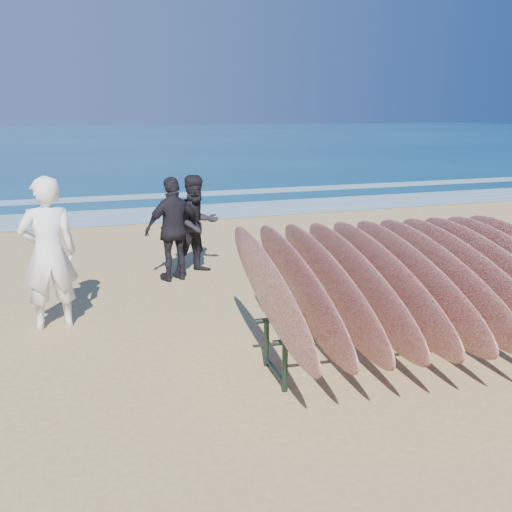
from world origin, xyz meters
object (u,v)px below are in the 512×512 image
(person_dark_b, at_px, (174,229))
(person_white, at_px, (48,253))
(person_dark_a, at_px, (197,224))
(surfboard_rack, at_px, (413,279))

(person_dark_b, bearing_deg, person_white, 28.16)
(person_white, distance_m, person_dark_b, 2.58)
(person_white, distance_m, person_dark_a, 3.15)
(person_white, relative_size, person_dark_b, 1.15)
(surfboard_rack, bearing_deg, person_white, 149.59)
(surfboard_rack, xyz_separation_m, person_white, (-3.45, 2.56, 0.01))
(person_white, height_order, person_dark_a, person_white)
(surfboard_rack, height_order, person_dark_a, person_dark_a)
(person_white, bearing_deg, person_dark_a, -143.78)
(person_dark_a, distance_m, person_dark_b, 0.58)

